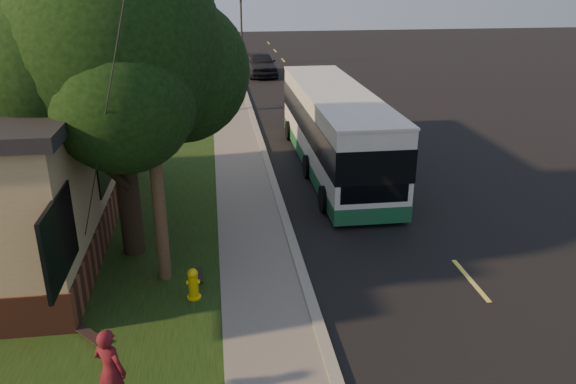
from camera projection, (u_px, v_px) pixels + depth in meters
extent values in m
plane|color=black|center=(307.00, 292.00, 13.06)|extent=(120.00, 120.00, 0.00)
cube|color=black|center=(364.00, 155.00, 22.77)|extent=(8.00, 80.00, 0.01)
cube|color=gray|center=(266.00, 158.00, 22.25)|extent=(0.25, 80.00, 0.12)
cube|color=slate|center=(240.00, 159.00, 22.13)|extent=(2.00, 80.00, 0.08)
cube|color=black|center=(150.00, 163.00, 21.70)|extent=(5.00, 80.00, 0.07)
cylinder|color=#DCBF0B|center=(194.00, 287.00, 12.61)|extent=(0.22, 0.22, 0.55)
sphere|color=#DCBF0B|center=(193.00, 274.00, 12.48)|extent=(0.24, 0.24, 0.24)
cylinder|color=#DCBF0B|center=(193.00, 282.00, 12.56)|extent=(0.30, 0.10, 0.10)
cylinder|color=#DCBF0B|center=(193.00, 282.00, 12.56)|extent=(0.10, 0.18, 0.10)
cylinder|color=#DCBF0B|center=(194.00, 297.00, 12.70)|extent=(0.32, 0.32, 0.04)
cylinder|color=#473321|center=(149.00, 92.00, 11.89)|extent=(0.30, 0.30, 9.00)
cylinder|color=#2D2D30|center=(100.00, 143.00, 11.04)|extent=(2.52, 3.21, 7.60)
cylinder|color=black|center=(127.00, 180.00, 14.08)|extent=(0.56, 0.56, 4.00)
sphere|color=black|center=(112.00, 50.00, 12.90)|extent=(5.20, 5.20, 5.20)
sphere|color=black|center=(177.00, 71.00, 13.85)|extent=(3.60, 3.60, 3.60)
sphere|color=black|center=(56.00, 67.00, 12.49)|extent=(3.80, 3.80, 3.80)
sphere|color=black|center=(122.00, 100.00, 12.07)|extent=(3.20, 3.20, 3.20)
sphere|color=black|center=(94.00, 27.00, 13.97)|extent=(3.40, 3.40, 3.40)
sphere|color=black|center=(153.00, 1.00, 13.75)|extent=(3.00, 3.00, 3.00)
cylinder|color=black|center=(182.00, 81.00, 28.57)|extent=(0.24, 0.24, 3.30)
cylinder|color=black|center=(179.00, 48.00, 27.97)|extent=(1.38, 0.57, 2.01)
cylinder|color=black|center=(179.00, 48.00, 27.97)|extent=(0.74, 1.21, 1.58)
cylinder|color=black|center=(179.00, 48.00, 27.97)|extent=(0.65, 1.05, 1.95)
cylinder|color=black|center=(179.00, 48.00, 27.97)|extent=(1.28, 0.53, 1.33)
cylinder|color=black|center=(179.00, 48.00, 27.97)|extent=(0.75, 1.21, 1.70)
cylinder|color=black|center=(196.00, 52.00, 39.74)|extent=(0.24, 0.24, 3.03)
cylinder|color=black|center=(195.00, 30.00, 39.19)|extent=(1.38, 0.57, 2.01)
cylinder|color=black|center=(195.00, 30.00, 39.19)|extent=(0.74, 1.21, 1.58)
cylinder|color=black|center=(195.00, 30.00, 39.19)|extent=(0.65, 1.05, 1.95)
cylinder|color=black|center=(195.00, 30.00, 39.19)|extent=(1.28, 0.53, 1.33)
cylinder|color=black|center=(195.00, 30.00, 39.19)|extent=(0.75, 1.21, 1.70)
cylinder|color=#2D2D30|center=(241.00, 29.00, 43.44)|extent=(0.16, 0.16, 5.50)
imported|color=black|center=(241.00, 5.00, 42.79)|extent=(0.18, 0.22, 1.10)
cube|color=silver|center=(335.00, 125.00, 20.63)|extent=(2.28, 10.93, 2.46)
cube|color=#195A34|center=(333.00, 158.00, 21.10)|extent=(2.30, 10.95, 0.50)
cube|color=black|center=(335.00, 120.00, 20.57)|extent=(2.32, 10.97, 1.00)
cube|color=black|center=(375.00, 179.00, 15.67)|extent=(1.98, 0.06, 1.46)
cube|color=yellow|center=(378.00, 136.00, 15.23)|extent=(1.46, 0.06, 0.32)
cube|color=#FFF2CC|center=(350.00, 215.00, 15.96)|extent=(0.23, 0.04, 0.14)
cube|color=#FFF2CC|center=(396.00, 212.00, 16.13)|extent=(0.23, 0.04, 0.14)
cube|color=silver|center=(336.00, 91.00, 20.17)|extent=(2.33, 10.98, 0.08)
cylinder|color=black|center=(324.00, 199.00, 17.26)|extent=(0.26, 0.84, 0.84)
cylinder|color=black|center=(396.00, 195.00, 17.55)|extent=(0.26, 0.84, 0.84)
cylinder|color=black|center=(308.00, 167.00, 20.12)|extent=(0.26, 0.84, 0.84)
cylinder|color=black|center=(369.00, 164.00, 20.40)|extent=(0.26, 0.84, 0.84)
cylinder|color=black|center=(289.00, 131.00, 24.65)|extent=(0.26, 0.84, 0.84)
cylinder|color=black|center=(340.00, 129.00, 24.93)|extent=(0.26, 0.84, 0.84)
imported|color=#53101A|center=(111.00, 371.00, 9.19)|extent=(0.69, 0.62, 1.58)
cube|color=black|center=(199.00, 275.00, 13.53)|extent=(0.22, 0.73, 0.02)
cylinder|color=silver|center=(200.00, 282.00, 13.31)|extent=(0.17, 0.05, 0.05)
cylinder|color=silver|center=(199.00, 271.00, 13.78)|extent=(0.17, 0.05, 0.05)
cube|color=black|center=(89.00, 334.00, 11.32)|extent=(0.78, 0.82, 0.02)
cylinder|color=silver|center=(98.00, 342.00, 11.14)|extent=(0.19, 0.18, 0.06)
cylinder|color=silver|center=(81.00, 330.00, 11.52)|extent=(0.19, 0.18, 0.06)
imported|color=black|center=(260.00, 63.00, 39.72)|extent=(2.21, 5.04, 1.69)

